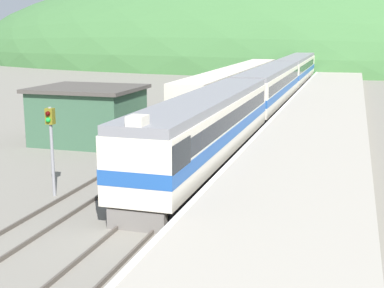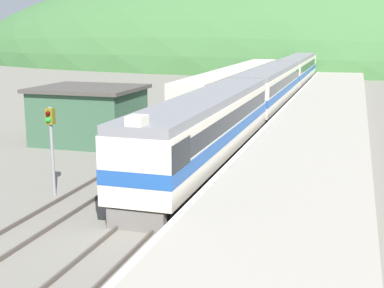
{
  "view_description": "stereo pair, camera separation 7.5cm",
  "coord_description": "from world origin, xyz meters",
  "px_view_note": "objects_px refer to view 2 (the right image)",
  "views": [
    {
      "loc": [
        7.47,
        0.87,
        7.36
      ],
      "look_at": [
        0.66,
        23.32,
        2.34
      ],
      "focal_mm": 50.0,
      "sensor_mm": 36.0,
      "label": 1
    },
    {
      "loc": [
        7.54,
        0.89,
        7.36
      ],
      "look_at": [
        0.66,
        23.32,
        2.34
      ],
      "focal_mm": 50.0,
      "sensor_mm": 36.0,
      "label": 2
    }
  ],
  "objects_px": {
    "carriage_second": "(271,87)",
    "carriage_fourth": "(311,61)",
    "express_train_lead_car": "(207,128)",
    "carriage_fifth": "(320,55)",
    "carriage_third": "(297,70)",
    "siding_train": "(237,86)",
    "signal_post_siding": "(51,133)"
  },
  "relations": [
    {
      "from": "carriage_second",
      "to": "carriage_fourth",
      "type": "bearing_deg",
      "value": 90.0
    },
    {
      "from": "express_train_lead_car",
      "to": "carriage_fourth",
      "type": "bearing_deg",
      "value": 90.0
    },
    {
      "from": "carriage_second",
      "to": "carriage_fifth",
      "type": "height_order",
      "value": "same"
    },
    {
      "from": "carriage_second",
      "to": "carriage_third",
      "type": "relative_size",
      "value": 1.0
    },
    {
      "from": "carriage_third",
      "to": "express_train_lead_car",
      "type": "bearing_deg",
      "value": -90.0
    },
    {
      "from": "carriage_second",
      "to": "carriage_fourth",
      "type": "xyz_separation_m",
      "value": [
        0.0,
        45.0,
        0.0
      ]
    },
    {
      "from": "siding_train",
      "to": "carriage_third",
      "type": "bearing_deg",
      "value": 78.83
    },
    {
      "from": "carriage_fifth",
      "to": "siding_train",
      "type": "height_order",
      "value": "carriage_fifth"
    },
    {
      "from": "express_train_lead_car",
      "to": "carriage_fourth",
      "type": "distance_m",
      "value": 67.2
    },
    {
      "from": "express_train_lead_car",
      "to": "carriage_second",
      "type": "distance_m",
      "value": 22.2
    },
    {
      "from": "carriage_fourth",
      "to": "carriage_fifth",
      "type": "bearing_deg",
      "value": 90.0
    },
    {
      "from": "express_train_lead_car",
      "to": "siding_train",
      "type": "xyz_separation_m",
      "value": [
        -3.87,
        25.14,
        -0.28
      ]
    },
    {
      "from": "siding_train",
      "to": "express_train_lead_car",
      "type": "bearing_deg",
      "value": -81.26
    },
    {
      "from": "carriage_fifth",
      "to": "carriage_second",
      "type": "bearing_deg",
      "value": -90.0
    },
    {
      "from": "carriage_fourth",
      "to": "carriage_fifth",
      "type": "height_order",
      "value": "same"
    },
    {
      "from": "carriage_fourth",
      "to": "signal_post_siding",
      "type": "relative_size",
      "value": 5.33
    },
    {
      "from": "carriage_fourth",
      "to": "carriage_second",
      "type": "bearing_deg",
      "value": -90.0
    },
    {
      "from": "carriage_second",
      "to": "carriage_fifth",
      "type": "relative_size",
      "value": 1.0
    },
    {
      "from": "carriage_third",
      "to": "carriage_fifth",
      "type": "xyz_separation_m",
      "value": [
        0.0,
        45.0,
        0.0
      ]
    },
    {
      "from": "carriage_second",
      "to": "carriage_fourth",
      "type": "height_order",
      "value": "same"
    },
    {
      "from": "carriage_fifth",
      "to": "signal_post_siding",
      "type": "xyz_separation_m",
      "value": [
        -5.22,
        -96.71,
        0.75
      ]
    },
    {
      "from": "express_train_lead_car",
      "to": "siding_train",
      "type": "distance_m",
      "value": 25.43
    },
    {
      "from": "carriage_second",
      "to": "carriage_fifth",
      "type": "xyz_separation_m",
      "value": [
        0.0,
        67.51,
        0.0
      ]
    },
    {
      "from": "carriage_fifth",
      "to": "siding_train",
      "type": "relative_size",
      "value": 0.63
    },
    {
      "from": "carriage_second",
      "to": "siding_train",
      "type": "relative_size",
      "value": 0.63
    },
    {
      "from": "express_train_lead_car",
      "to": "carriage_second",
      "type": "relative_size",
      "value": 0.95
    },
    {
      "from": "carriage_third",
      "to": "carriage_fifth",
      "type": "height_order",
      "value": "same"
    },
    {
      "from": "carriage_fifth",
      "to": "signal_post_siding",
      "type": "height_order",
      "value": "signal_post_siding"
    },
    {
      "from": "express_train_lead_car",
      "to": "carriage_fifth",
      "type": "height_order",
      "value": "express_train_lead_car"
    },
    {
      "from": "express_train_lead_car",
      "to": "carriage_fifth",
      "type": "bearing_deg",
      "value": 90.0
    },
    {
      "from": "express_train_lead_car",
      "to": "carriage_third",
      "type": "relative_size",
      "value": 0.95
    },
    {
      "from": "carriage_second",
      "to": "siding_train",
      "type": "bearing_deg",
      "value": 142.79
    }
  ]
}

